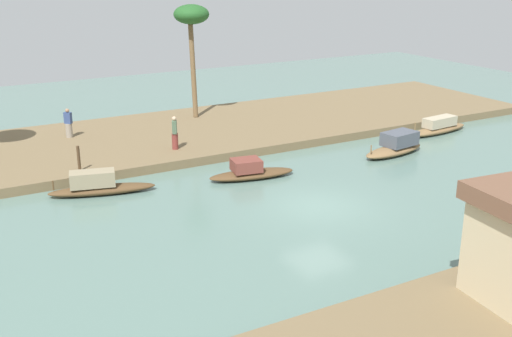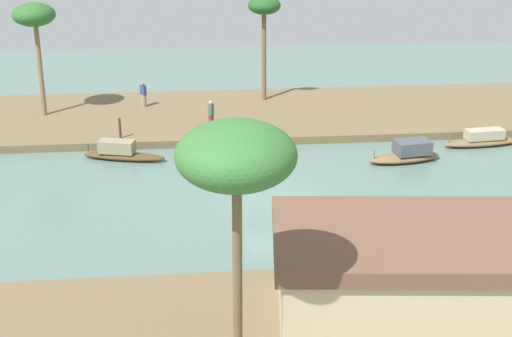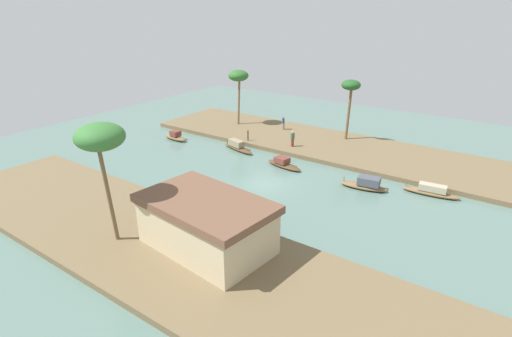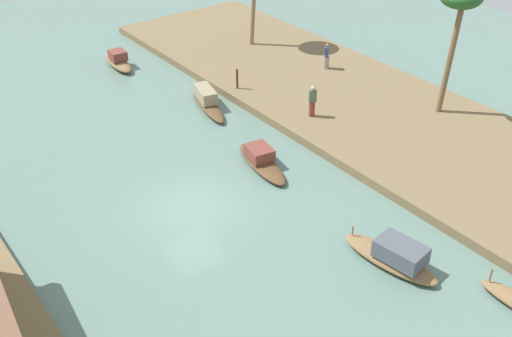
{
  "view_description": "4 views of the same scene",
  "coord_description": "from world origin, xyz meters",
  "px_view_note": "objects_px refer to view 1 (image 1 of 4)",
  "views": [
    {
      "loc": [
        14.05,
        19.86,
        9.7
      ],
      "look_at": [
        1.52,
        -2.63,
        1.13
      ],
      "focal_mm": 44.08,
      "sensor_mm": 36.0,
      "label": 1
    },
    {
      "loc": [
        3.57,
        29.88,
        13.71
      ],
      "look_at": [
        0.71,
        -1.11,
        1.12
      ],
      "focal_mm": 48.98,
      "sensor_mm": 36.0,
      "label": 2
    },
    {
      "loc": [
        -18.4,
        27.7,
        15.08
      ],
      "look_at": [
        1.88,
        -1.25,
        0.65
      ],
      "focal_mm": 28.56,
      "sensor_mm": 36.0,
      "label": 3
    },
    {
      "loc": [
        -18.37,
        10.49,
        15.55
      ],
      "look_at": [
        -0.43,
        -3.18,
        1.02
      ],
      "focal_mm": 42.42,
      "sensor_mm": 36.0,
      "label": 4
    }
  ],
  "objects_px": {
    "sampan_upstream_small": "(396,146)",
    "sampan_with_tall_canopy": "(250,172)",
    "person_by_mooring": "(69,125)",
    "person_on_near_bank": "(175,134)",
    "palm_tree_left_near": "(191,19)",
    "mooring_post": "(79,158)",
    "sampan_downstream_large": "(99,186)",
    "sampan_midstream": "(439,127)"
  },
  "relations": [
    {
      "from": "sampan_downstream_large",
      "to": "palm_tree_left_near",
      "type": "bearing_deg",
      "value": -118.37
    },
    {
      "from": "sampan_downstream_large",
      "to": "sampan_midstream",
      "type": "height_order",
      "value": "sampan_downstream_large"
    },
    {
      "from": "sampan_with_tall_canopy",
      "to": "sampan_upstream_small",
      "type": "bearing_deg",
      "value": -172.04
    },
    {
      "from": "sampan_with_tall_canopy",
      "to": "person_by_mooring",
      "type": "xyz_separation_m",
      "value": [
        5.99,
        -9.72,
        0.79
      ]
    },
    {
      "from": "person_by_mooring",
      "to": "mooring_post",
      "type": "height_order",
      "value": "person_by_mooring"
    },
    {
      "from": "sampan_midstream",
      "to": "person_on_near_bank",
      "type": "relative_size",
      "value": 2.71
    },
    {
      "from": "sampan_downstream_large",
      "to": "sampan_midstream",
      "type": "bearing_deg",
      "value": -164.79
    },
    {
      "from": "mooring_post",
      "to": "person_by_mooring",
      "type": "bearing_deg",
      "value": -99.2
    },
    {
      "from": "sampan_with_tall_canopy",
      "to": "palm_tree_left_near",
      "type": "xyz_separation_m",
      "value": [
        -1.96,
        -10.82,
        6.01
      ]
    },
    {
      "from": "person_on_near_bank",
      "to": "person_by_mooring",
      "type": "distance_m",
      "value": 6.49
    },
    {
      "from": "sampan_upstream_small",
      "to": "mooring_post",
      "type": "distance_m",
      "value": 16.04
    },
    {
      "from": "sampan_midstream",
      "to": "person_on_near_bank",
      "type": "xyz_separation_m",
      "value": [
        15.33,
        -3.08,
        0.87
      ]
    },
    {
      "from": "person_by_mooring",
      "to": "mooring_post",
      "type": "relative_size",
      "value": 1.35
    },
    {
      "from": "sampan_with_tall_canopy",
      "to": "palm_tree_left_near",
      "type": "distance_m",
      "value": 12.53
    },
    {
      "from": "sampan_midstream",
      "to": "palm_tree_left_near",
      "type": "relative_size",
      "value": 0.69
    },
    {
      "from": "mooring_post",
      "to": "person_on_near_bank",
      "type": "bearing_deg",
      "value": -167.63
    },
    {
      "from": "sampan_downstream_large",
      "to": "sampan_upstream_small",
      "type": "bearing_deg",
      "value": -171.92
    },
    {
      "from": "sampan_midstream",
      "to": "mooring_post",
      "type": "height_order",
      "value": "mooring_post"
    },
    {
      "from": "sampan_with_tall_canopy",
      "to": "person_by_mooring",
      "type": "height_order",
      "value": "person_by_mooring"
    },
    {
      "from": "mooring_post",
      "to": "palm_tree_left_near",
      "type": "distance_m",
      "value": 12.63
    },
    {
      "from": "person_on_near_bank",
      "to": "sampan_midstream",
      "type": "bearing_deg",
      "value": -75.23
    },
    {
      "from": "sampan_with_tall_canopy",
      "to": "mooring_post",
      "type": "relative_size",
      "value": 3.54
    },
    {
      "from": "person_on_near_bank",
      "to": "sampan_upstream_small",
      "type": "bearing_deg",
      "value": -89.98
    },
    {
      "from": "sampan_upstream_small",
      "to": "palm_tree_left_near",
      "type": "xyz_separation_m",
      "value": [
        6.61,
        -11.11,
        5.89
      ]
    },
    {
      "from": "palm_tree_left_near",
      "to": "sampan_midstream",
      "type": "bearing_deg",
      "value": 141.8
    },
    {
      "from": "person_by_mooring",
      "to": "person_on_near_bank",
      "type": "bearing_deg",
      "value": -4.49
    },
    {
      "from": "sampan_upstream_small",
      "to": "person_by_mooring",
      "type": "distance_m",
      "value": 17.68
    },
    {
      "from": "sampan_with_tall_canopy",
      "to": "person_on_near_bank",
      "type": "bearing_deg",
      "value": -59.64
    },
    {
      "from": "sampan_midstream",
      "to": "mooring_post",
      "type": "relative_size",
      "value": 3.92
    },
    {
      "from": "sampan_downstream_large",
      "to": "person_on_near_bank",
      "type": "distance_m",
      "value": 6.08
    },
    {
      "from": "sampan_with_tall_canopy",
      "to": "mooring_post",
      "type": "height_order",
      "value": "mooring_post"
    },
    {
      "from": "sampan_midstream",
      "to": "person_by_mooring",
      "type": "xyz_separation_m",
      "value": [
        19.54,
        -8.02,
        0.76
      ]
    },
    {
      "from": "sampan_downstream_large",
      "to": "sampan_upstream_small",
      "type": "xyz_separation_m",
      "value": [
        -15.31,
        1.66,
        0.05
      ]
    },
    {
      "from": "person_by_mooring",
      "to": "palm_tree_left_near",
      "type": "bearing_deg",
      "value": 52.96
    },
    {
      "from": "sampan_with_tall_canopy",
      "to": "mooring_post",
      "type": "distance_m",
      "value": 7.9
    },
    {
      "from": "sampan_midstream",
      "to": "sampan_with_tall_canopy",
      "type": "bearing_deg",
      "value": 1.49
    },
    {
      "from": "sampan_upstream_small",
      "to": "sampan_with_tall_canopy",
      "type": "relative_size",
      "value": 0.99
    },
    {
      "from": "sampan_downstream_large",
      "to": "person_on_near_bank",
      "type": "xyz_separation_m",
      "value": [
        -4.96,
        -3.41,
        0.84
      ]
    },
    {
      "from": "sampan_downstream_large",
      "to": "mooring_post",
      "type": "relative_size",
      "value": 3.9
    },
    {
      "from": "sampan_upstream_small",
      "to": "palm_tree_left_near",
      "type": "bearing_deg",
      "value": -67.99
    },
    {
      "from": "sampan_downstream_large",
      "to": "person_on_near_bank",
      "type": "relative_size",
      "value": 2.7
    },
    {
      "from": "person_by_mooring",
      "to": "sampan_with_tall_canopy",
      "type": "bearing_deg",
      "value": -13.26
    }
  ]
}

